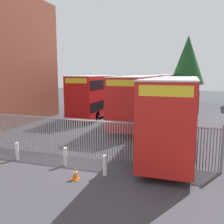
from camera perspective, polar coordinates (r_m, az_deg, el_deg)
name	(u,v)px	position (r m, az deg, el deg)	size (l,w,h in m)	color
ground_plane	(126,128)	(21.48, 3.32, -3.69)	(100.00, 100.00, 0.00)	#3D3D42
palisade_fence	(76,136)	(14.18, -8.32, -5.52)	(15.35, 0.14, 2.35)	gray
double_decker_bus_near_gate	(174,111)	(15.50, 14.05, 0.24)	(2.54, 10.81, 4.42)	red
double_decker_bus_behind_fence_left	(98,94)	(27.37, -3.20, 4.19)	(2.54, 10.81, 4.42)	red
double_decker_bus_behind_fence_right	(137,98)	(22.81, 5.69, 3.20)	(2.54, 10.81, 4.42)	red
double_decker_bus_far_back	(162,89)	(35.58, 11.36, 5.13)	(2.54, 10.81, 4.42)	#B70C0C
bollard_near_left	(17,151)	(14.67, -20.88, -8.39)	(0.20, 0.20, 0.95)	silver
bollard_center_front	(66,157)	(13.11, -10.59, -10.01)	(0.20, 0.20, 0.95)	silver
bollard_near_right	(105,165)	(11.76, -1.62, -12.12)	(0.20, 0.20, 0.95)	silver
bollard_far_right	(177,168)	(11.79, 14.59, -12.35)	(0.20, 0.20, 0.95)	silver
traffic_cone_by_gate	(75,173)	(11.50, -8.42, -13.70)	(0.34, 0.34, 0.59)	orange
tree_short_side	(188,60)	(40.97, 16.94, 11.31)	(5.20, 5.20, 10.37)	#4C3823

